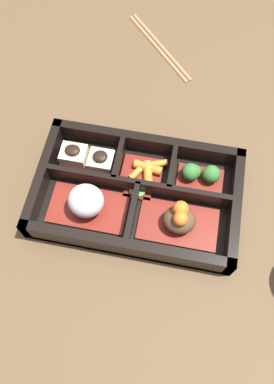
{
  "coord_description": "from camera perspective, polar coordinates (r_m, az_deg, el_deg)",
  "views": [
    {
      "loc": [
        -0.04,
        0.23,
        0.54
      ],
      "look_at": [
        0.0,
        0.0,
        0.03
      ],
      "focal_mm": 35.0,
      "sensor_mm": 36.0,
      "label": 1
    }
  ],
  "objects": [
    {
      "name": "bowl_greens",
      "position": [
        0.59,
        9.3,
        2.7
      ],
      "size": [
        0.07,
        0.05,
        0.03
      ],
      "color": "maroon",
      "rests_on": "bento_base"
    },
    {
      "name": "bento_rim",
      "position": [
        0.57,
        0.07,
        0.11
      ],
      "size": [
        0.31,
        0.19,
        0.04
      ],
      "color": "black",
      "rests_on": "ground_plane"
    },
    {
      "name": "bowl_carrots",
      "position": [
        0.6,
        1.43,
        3.37
      ],
      "size": [
        0.07,
        0.05,
        0.02
      ],
      "color": "maroon",
      "rests_on": "bento_base"
    },
    {
      "name": "bowl_pickles",
      "position": [
        0.58,
        0.54,
        0.3
      ],
      "size": [
        0.04,
        0.03,
        0.01
      ],
      "color": "maroon",
      "rests_on": "bento_base"
    },
    {
      "name": "bowl_stew",
      "position": [
        0.55,
        6.43,
        -4.27
      ],
      "size": [
        0.12,
        0.07,
        0.05
      ],
      "color": "maroon",
      "rests_on": "bento_base"
    },
    {
      "name": "bento_base",
      "position": [
        0.59,
        -0.0,
        -0.82
      ],
      "size": [
        0.31,
        0.19,
        0.01
      ],
      "color": "black",
      "rests_on": "ground_plane"
    },
    {
      "name": "ground_plane",
      "position": [
        0.59,
        -0.0,
        -1.01
      ],
      "size": [
        3.0,
        3.0,
        0.0
      ],
      "primitive_type": "plane",
      "color": "brown"
    },
    {
      "name": "chopsticks",
      "position": [
        0.78,
        3.44,
        21.31
      ],
      "size": [
        0.15,
        0.16,
        0.01
      ],
      "color": "#A87F51",
      "rests_on": "ground_plane"
    },
    {
      "name": "bowl_tofu",
      "position": [
        0.6,
        -7.69,
        5.13
      ],
      "size": [
        0.08,
        0.05,
        0.04
      ],
      "color": "maroon",
      "rests_on": "bento_base"
    },
    {
      "name": "bowl_rice",
      "position": [
        0.56,
        -7.71,
        -1.62
      ],
      "size": [
        0.12,
        0.07,
        0.06
      ],
      "color": "maroon",
      "rests_on": "bento_base"
    }
  ]
}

